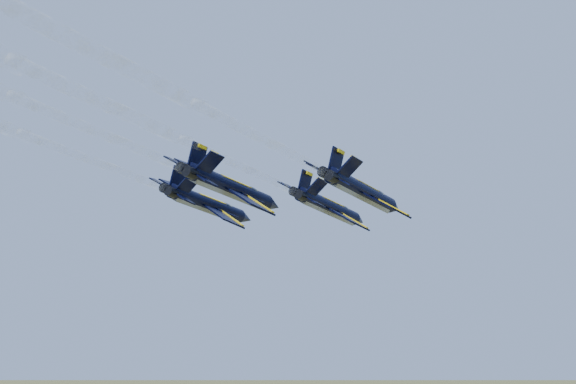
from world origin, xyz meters
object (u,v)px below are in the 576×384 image
(jet_slot, at_px, (232,188))
(jet_right, at_px, (363,192))
(jet_lead, at_px, (330,207))
(jet_left, at_px, (209,205))

(jet_slot, bearing_deg, jet_right, 44.96)
(jet_right, bearing_deg, jet_lead, 134.46)
(jet_left, relative_size, jet_slot, 1.00)
(jet_left, distance_m, jet_slot, 16.15)
(jet_slot, bearing_deg, jet_left, 137.96)
(jet_right, distance_m, jet_slot, 14.93)
(jet_lead, height_order, jet_left, same)
(jet_lead, relative_size, jet_right, 1.00)
(jet_left, bearing_deg, jet_right, -0.67)
(jet_lead, xyz_separation_m, jet_slot, (-5.11, -21.54, 0.00))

